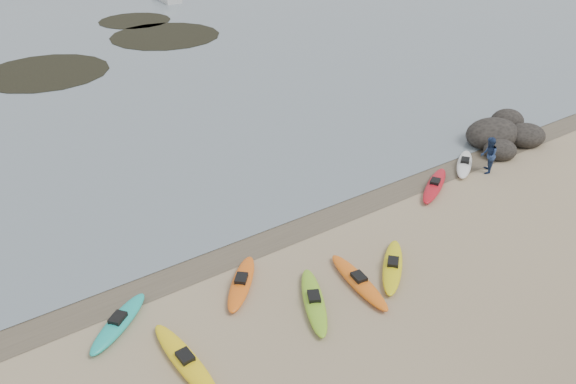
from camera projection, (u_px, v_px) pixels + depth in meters
ground at (288, 223)px, 23.51m from camera, size 600.00×600.00×0.00m
wet_sand at (292, 226)px, 23.30m from camera, size 60.00×60.00×0.00m
kayaks at (313, 275)px, 20.25m from camera, size 23.35×7.83×0.34m
person_east at (489, 155)px, 26.99m from camera, size 1.12×1.09×1.82m
rock_cluster at (502, 138)px, 30.40m from camera, size 5.05×3.67×1.59m
kelp_mats at (119, 44)px, 47.27m from camera, size 20.69×19.43×0.04m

